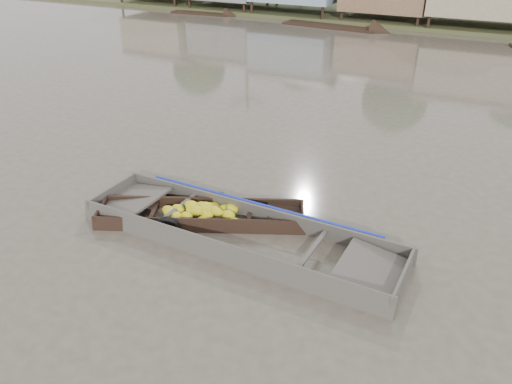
% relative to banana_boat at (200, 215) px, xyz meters
% --- Properties ---
extents(ground, '(120.00, 120.00, 0.00)m').
position_rel_banana_boat_xyz_m(ground, '(1.44, -0.85, -0.12)').
color(ground, '#4D473B').
rests_on(ground, ground).
extents(banana_boat, '(5.09, 3.16, 0.70)m').
position_rel_banana_boat_xyz_m(banana_boat, '(0.00, 0.00, 0.00)').
color(banana_boat, black).
rests_on(banana_boat, ground).
extents(viewer_boat, '(7.65, 2.20, 0.61)m').
position_rel_banana_boat_xyz_m(viewer_boat, '(1.30, -0.32, -0.06)').
color(viewer_boat, '#443F39').
rests_on(viewer_boat, ground).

